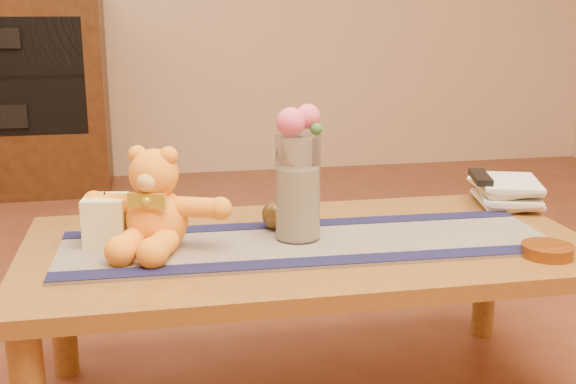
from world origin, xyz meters
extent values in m
cube|color=brown|center=(0.00, 0.00, 0.43)|extent=(1.40, 0.70, 0.04)
cylinder|color=brown|center=(-0.64, 0.29, 0.21)|extent=(0.07, 0.07, 0.41)
cylinder|color=brown|center=(0.64, 0.29, 0.21)|extent=(0.07, 0.07, 0.41)
cube|color=#1D1844|center=(-0.01, -0.02, 0.45)|extent=(1.21, 0.38, 0.01)
cube|color=#121236|center=(-0.01, -0.17, 0.46)|extent=(1.20, 0.09, 0.00)
cube|color=#121236|center=(0.00, 0.12, 0.46)|extent=(1.20, 0.09, 0.00)
cube|color=beige|center=(-0.49, 0.05, 0.52)|extent=(0.11, 0.11, 0.12)
cylinder|color=black|center=(-0.49, 0.05, 0.58)|extent=(0.00, 0.00, 0.01)
cylinder|color=silver|center=(-0.02, 0.01, 0.59)|extent=(0.11, 0.11, 0.26)
cylinder|color=beige|center=(-0.02, 0.01, 0.55)|extent=(0.09, 0.09, 0.18)
sphere|color=#F15579|center=(-0.04, 0.00, 0.75)|extent=(0.07, 0.07, 0.07)
sphere|color=#F15579|center=(0.00, 0.01, 0.76)|extent=(0.06, 0.06, 0.06)
sphere|color=#505AAF|center=(-0.01, 0.04, 0.75)|extent=(0.04, 0.04, 0.04)
sphere|color=#505AAF|center=(-0.05, 0.03, 0.74)|extent=(0.04, 0.04, 0.04)
sphere|color=#33662D|center=(0.02, -0.01, 0.74)|extent=(0.03, 0.03, 0.03)
sphere|color=#513B1B|center=(-0.06, 0.09, 0.50)|extent=(0.10, 0.10, 0.08)
imported|color=beige|center=(0.57, 0.24, 0.46)|extent=(0.21, 0.25, 0.02)
imported|color=beige|center=(0.57, 0.23, 0.48)|extent=(0.23, 0.27, 0.02)
imported|color=beige|center=(0.57, 0.24, 0.50)|extent=(0.20, 0.25, 0.02)
imported|color=beige|center=(0.57, 0.24, 0.52)|extent=(0.23, 0.26, 0.02)
cube|color=black|center=(0.57, 0.23, 0.54)|extent=(0.09, 0.17, 0.02)
cylinder|color=#BF5914|center=(0.53, -0.22, 0.46)|extent=(0.14, 0.14, 0.03)
camera|label=1|loc=(-0.38, -1.66, 1.03)|focal=44.81mm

